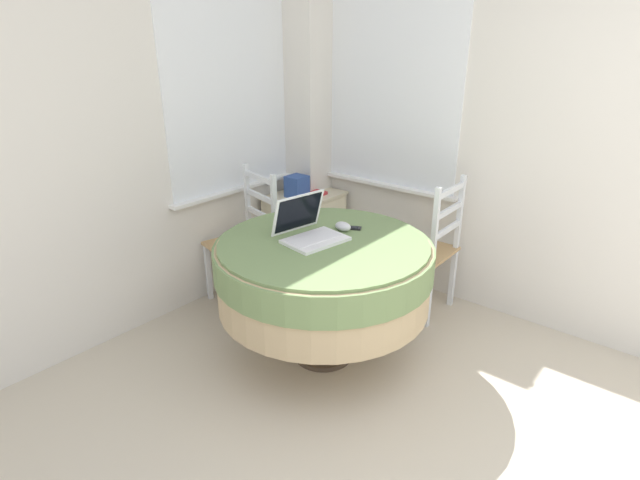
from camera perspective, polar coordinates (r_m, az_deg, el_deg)
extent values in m
cube|color=silver|center=(3.11, -28.52, 9.34)|extent=(4.17, 0.06, 2.55)
cube|color=white|center=(3.71, -10.34, 16.64)|extent=(1.10, 0.01, 1.42)
cube|color=white|center=(3.82, -9.32, 5.80)|extent=(1.18, 0.07, 0.02)
cube|color=silver|center=(3.33, 32.01, 9.35)|extent=(0.06, 4.76, 2.55)
cube|color=white|center=(3.80, 8.27, 16.88)|extent=(0.01, 1.10, 1.42)
cube|color=white|center=(3.90, 7.47, 6.26)|extent=(0.07, 1.18, 0.02)
cube|color=silver|center=(4.12, -1.36, 14.49)|extent=(0.28, 0.28, 2.55)
cylinder|color=#4C3D2D|center=(3.16, 0.37, -12.74)|extent=(0.36, 0.36, 0.03)
cylinder|color=#4C3D2D|center=(2.97, 0.39, -6.85)|extent=(0.11, 0.11, 0.71)
cylinder|color=tan|center=(2.89, 0.40, -3.92)|extent=(1.22, 1.22, 0.37)
cylinder|color=#6B8451|center=(2.85, 0.40, -2.11)|extent=(1.25, 1.25, 0.17)
cylinder|color=#6B8451|center=(2.81, 0.41, -0.32)|extent=(1.19, 1.19, 0.02)
cube|color=white|center=(2.80, -0.52, -0.01)|extent=(0.37, 0.29, 0.02)
cube|color=silver|center=(2.80, -0.72, 0.27)|extent=(0.32, 0.19, 0.00)
cube|color=white|center=(2.86, -2.53, 3.15)|extent=(0.35, 0.13, 0.23)
cube|color=black|center=(2.86, -2.46, 3.15)|extent=(0.31, 0.11, 0.20)
ellipsoid|color=silver|center=(2.95, 2.64, 1.57)|extent=(0.07, 0.11, 0.05)
cube|color=black|center=(2.99, 3.72, 1.39)|extent=(0.09, 0.12, 0.01)
cube|color=black|center=(2.99, 3.73, 1.49)|extent=(0.07, 0.08, 0.00)
cube|color=tan|center=(3.60, -9.09, -0.62)|extent=(0.50, 0.51, 0.02)
cube|color=silver|center=(3.78, -12.64, -3.58)|extent=(0.04, 0.04, 0.44)
cube|color=silver|center=(3.47, -9.99, -5.75)|extent=(0.04, 0.04, 0.44)
cube|color=silver|center=(3.92, -7.90, -2.25)|extent=(0.04, 0.04, 0.44)
cube|color=silver|center=(3.63, -4.96, -4.21)|extent=(0.04, 0.04, 0.44)
cube|color=silver|center=(3.74, -8.30, 4.72)|extent=(0.04, 0.04, 0.52)
cube|color=silver|center=(3.44, -5.24, 3.26)|extent=(0.04, 0.04, 0.52)
cube|color=silver|center=(3.53, -6.98, 7.07)|extent=(0.11, 0.37, 0.04)
cube|color=silver|center=(3.57, -6.88, 4.97)|extent=(0.11, 0.37, 0.04)
cube|color=silver|center=(3.61, -6.78, 2.93)|extent=(0.11, 0.37, 0.04)
cube|color=tan|center=(3.54, 11.38, -1.18)|extent=(0.43, 0.42, 0.02)
cube|color=silver|center=(3.86, 10.06, -2.78)|extent=(0.03, 0.03, 0.44)
cube|color=silver|center=(3.57, 7.14, -4.79)|extent=(0.03, 0.03, 0.44)
cube|color=silver|center=(3.73, 14.90, -4.18)|extent=(0.03, 0.03, 0.44)
cube|color=silver|center=(3.42, 12.30, -6.41)|extent=(0.03, 0.03, 0.44)
cube|color=silver|center=(3.54, 15.68, 3.08)|extent=(0.03, 0.03, 0.52)
cube|color=silver|center=(3.22, 13.01, 1.42)|extent=(0.03, 0.03, 0.52)
cube|color=silver|center=(3.32, 14.73, 5.50)|extent=(0.37, 0.03, 0.04)
cube|color=silver|center=(3.36, 14.51, 3.29)|extent=(0.37, 0.03, 0.04)
cube|color=silver|center=(3.40, 14.30, 1.14)|extent=(0.37, 0.03, 0.04)
cube|color=beige|center=(4.15, -1.74, 0.83)|extent=(0.57, 0.42, 0.63)
cube|color=beige|center=(4.05, -1.79, 5.10)|extent=(0.59, 0.45, 0.02)
cube|color=beige|center=(3.95, 0.59, 2.94)|extent=(0.50, 0.01, 0.18)
sphere|color=olive|center=(3.95, 0.68, 2.91)|extent=(0.02, 0.02, 0.02)
cube|color=beige|center=(4.02, 0.58, 0.12)|extent=(0.50, 0.01, 0.18)
sphere|color=olive|center=(4.02, 0.67, 0.09)|extent=(0.02, 0.02, 0.02)
cube|color=beige|center=(4.11, 0.57, -2.59)|extent=(0.50, 0.01, 0.18)
sphere|color=olive|center=(4.10, 0.66, -2.62)|extent=(0.02, 0.02, 0.02)
cube|color=#2D4C93|center=(3.97, -2.65, 6.14)|extent=(0.15, 0.15, 0.17)
cube|color=#BC3338|center=(4.04, -0.95, 5.39)|extent=(0.17, 0.19, 0.02)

